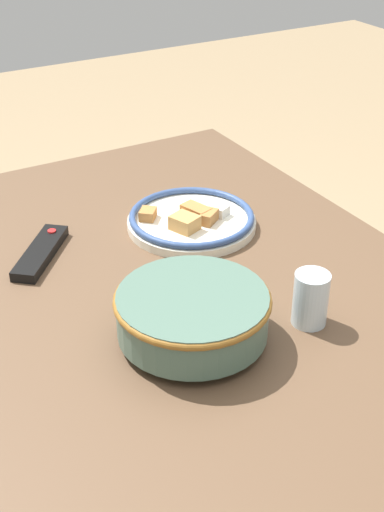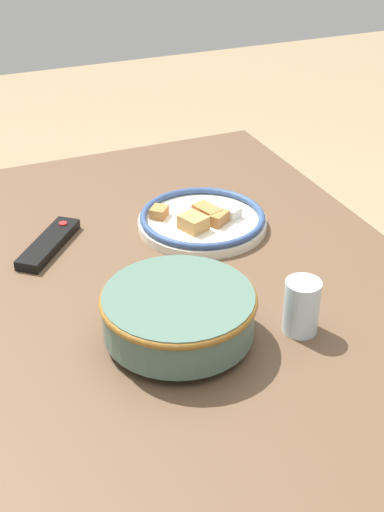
% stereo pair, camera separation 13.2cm
% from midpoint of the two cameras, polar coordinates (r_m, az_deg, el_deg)
% --- Properties ---
extents(dining_table, '(1.23, 0.91, 0.77)m').
position_cam_midpoint_polar(dining_table, '(1.39, 1.26, -4.80)').
color(dining_table, brown).
rests_on(dining_table, ground_plane).
extents(noodle_bowl, '(0.25, 0.25, 0.09)m').
position_cam_midpoint_polar(noodle_bowl, '(1.15, 2.20, -4.72)').
color(noodle_bowl, '#4C6B5B').
rests_on(noodle_bowl, dining_table).
extents(food_plate, '(0.27, 0.27, 0.05)m').
position_cam_midpoint_polar(food_plate, '(1.50, 3.34, 2.82)').
color(food_plate, silver).
rests_on(food_plate, dining_table).
extents(tv_remote, '(0.18, 0.16, 0.02)m').
position_cam_midpoint_polar(tv_remote, '(1.44, -8.84, 0.90)').
color(tv_remote, black).
rests_on(tv_remote, dining_table).
extents(drinking_glass, '(0.06, 0.06, 0.10)m').
position_cam_midpoint_polar(drinking_glass, '(1.20, 11.89, -4.08)').
color(drinking_glass, silver).
rests_on(drinking_glass, dining_table).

